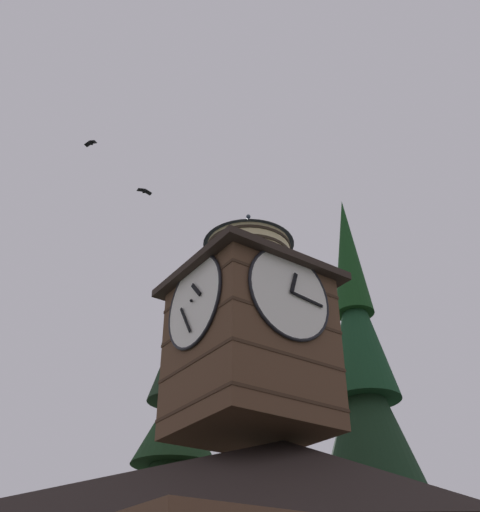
# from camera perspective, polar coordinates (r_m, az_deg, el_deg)

# --- Properties ---
(clock_tower) EXTENTS (4.70, 4.70, 7.80)m
(clock_tower) POSITION_cam_1_polar(r_m,az_deg,el_deg) (18.64, 0.89, -6.86)
(clock_tower) COLOR brown
(clock_tower) RESTS_ON building_main
(pine_tree_behind) EXTENTS (5.24, 5.24, 16.49)m
(pine_tree_behind) POSITION_cam_1_polar(r_m,az_deg,el_deg) (24.94, -6.49, -20.15)
(pine_tree_behind) COLOR #473323
(pine_tree_behind) RESTS_ON ground_plane
(pine_tree_aside) EXTENTS (5.81, 5.81, 20.75)m
(pine_tree_aside) POSITION_cam_1_polar(r_m,az_deg,el_deg) (26.00, 12.44, -17.33)
(pine_tree_aside) COLOR #473323
(pine_tree_aside) RESTS_ON ground_plane
(moon) EXTENTS (1.73, 1.73, 1.73)m
(moon) POSITION_cam_1_polar(r_m,az_deg,el_deg) (53.37, -4.78, -23.14)
(moon) COLOR silver
(flying_bird_high) EXTENTS (0.59, 0.27, 0.15)m
(flying_bird_high) POSITION_cam_1_polar(r_m,az_deg,el_deg) (23.64, -9.22, 6.21)
(flying_bird_high) COLOR black
(flying_bird_low) EXTENTS (0.37, 0.51, 0.13)m
(flying_bird_low) POSITION_cam_1_polar(r_m,az_deg,el_deg) (23.03, -14.23, 10.55)
(flying_bird_low) COLOR black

